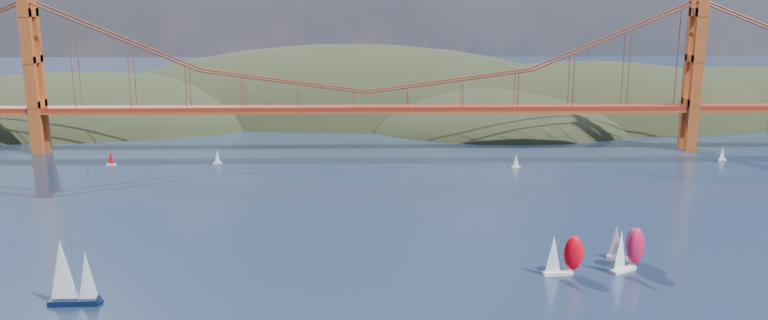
{
  "coord_description": "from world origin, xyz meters",
  "views": [
    {
      "loc": [
        0.29,
        -92.39,
        57.34
      ],
      "look_at": [
        4.3,
        90.0,
        16.53
      ],
      "focal_mm": 35.0,
      "sensor_mm": 36.0,
      "label": 1
    }
  ],
  "objects_px": {
    "racer_0": "(563,254)",
    "racer_1": "(628,249)",
    "racer_rwb": "(625,242)",
    "sloop_navy": "(70,273)"
  },
  "relations": [
    {
      "from": "sloop_navy",
      "to": "racer_1",
      "type": "height_order",
      "value": "sloop_navy"
    },
    {
      "from": "sloop_navy",
      "to": "racer_0",
      "type": "height_order",
      "value": "sloop_navy"
    },
    {
      "from": "racer_0",
      "to": "sloop_navy",
      "type": "bearing_deg",
      "value": -177.99
    },
    {
      "from": "racer_0",
      "to": "racer_rwb",
      "type": "relative_size",
      "value": 1.11
    },
    {
      "from": "racer_1",
      "to": "racer_rwb",
      "type": "height_order",
      "value": "racer_1"
    },
    {
      "from": "racer_rwb",
      "to": "racer_0",
      "type": "bearing_deg",
      "value": -128.73
    },
    {
      "from": "sloop_navy",
      "to": "racer_1",
      "type": "relative_size",
      "value": 1.39
    },
    {
      "from": "sloop_navy",
      "to": "racer_rwb",
      "type": "xyz_separation_m",
      "value": [
        111.9,
        21.73,
        -2.22
      ]
    },
    {
      "from": "racer_0",
      "to": "racer_1",
      "type": "relative_size",
      "value": 0.93
    },
    {
      "from": "racer_0",
      "to": "racer_1",
      "type": "height_order",
      "value": "racer_1"
    }
  ]
}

